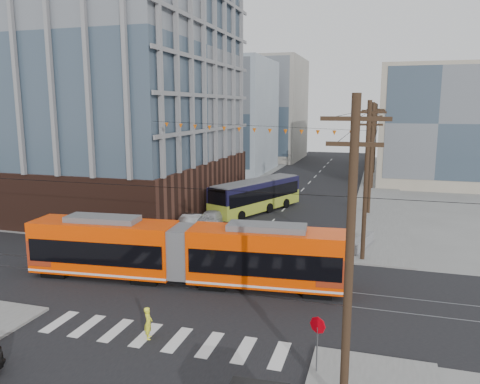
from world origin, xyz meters
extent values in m
plane|color=slate|center=(0.00, 0.00, 0.00)|extent=(160.00, 160.00, 0.00)
cube|color=#381E16|center=(-22.00, 23.00, 14.30)|extent=(30.00, 25.00, 28.60)
cube|color=#8C99A5|center=(-17.00, 52.00, 9.00)|extent=(18.00, 16.00, 18.00)
cube|color=gray|center=(16.00, 48.00, 8.00)|extent=(14.00, 14.00, 16.00)
cube|color=gray|center=(-14.00, 72.00, 10.00)|extent=(16.00, 18.00, 20.00)
cube|color=#8C99A5|center=(18.00, 68.00, 7.00)|extent=(16.00, 16.00, 14.00)
cylinder|color=black|center=(8.50, -6.00, 5.50)|extent=(0.30, 0.30, 11.00)
cylinder|color=black|center=(8.50, 56.00, 5.50)|extent=(0.30, 0.30, 11.00)
imported|color=#A7A8AB|center=(-5.62, 15.02, 0.80)|extent=(1.72, 4.89, 1.61)
imported|color=silver|center=(-4.96, 17.60, 0.67)|extent=(2.25, 4.74, 1.33)
imported|color=#53555A|center=(-5.87, 24.44, 0.70)|extent=(3.61, 5.49, 1.40)
imported|color=#FEFF31|center=(-0.53, -3.23, 0.76)|extent=(0.55, 0.65, 1.53)
cube|color=gray|center=(8.30, 13.80, 0.44)|extent=(2.07, 4.56, 0.89)
camera|label=1|loc=(9.27, -21.25, 10.58)|focal=35.00mm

